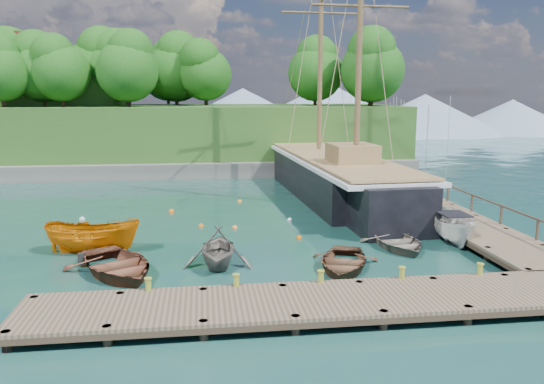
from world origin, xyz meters
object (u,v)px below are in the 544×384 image
(rowboat_2, at_px, (343,269))
(schooner, at_px, (335,179))
(rowboat_1, at_px, (218,266))
(motorboat_orange, at_px, (94,253))
(rowboat_0, at_px, (118,274))
(cabin_boat_white, at_px, (452,242))
(rowboat_3, at_px, (398,248))

(rowboat_2, bearing_deg, schooner, 97.00)
(rowboat_1, bearing_deg, motorboat_orange, 159.58)
(rowboat_2, bearing_deg, rowboat_0, -163.31)
(rowboat_1, relative_size, cabin_boat_white, 0.81)
(motorboat_orange, xyz_separation_m, cabin_boat_white, (17.13, -0.45, 0.00))
(rowboat_0, xyz_separation_m, rowboat_3, (12.59, 2.10, 0.00))
(motorboat_orange, bearing_deg, schooner, -41.08)
(rowboat_3, relative_size, cabin_boat_white, 0.93)
(rowboat_1, xyz_separation_m, schooner, (8.65, 14.33, 1.24))
(rowboat_0, xyz_separation_m, rowboat_1, (4.08, 0.53, 0.00))
(schooner, bearing_deg, cabin_boat_white, -79.71)
(rowboat_2, distance_m, schooner, 15.82)
(motorboat_orange, bearing_deg, rowboat_3, -84.74)
(rowboat_1, xyz_separation_m, rowboat_2, (5.14, -1.04, 0.00))
(rowboat_2, bearing_deg, cabin_boat_white, 46.51)
(rowboat_2, bearing_deg, rowboat_3, 57.55)
(rowboat_1, xyz_separation_m, rowboat_3, (8.51, 1.57, 0.00))
(motorboat_orange, distance_m, schooner, 18.50)
(rowboat_2, relative_size, schooner, 0.14)
(rowboat_2, relative_size, cabin_boat_white, 0.94)
(rowboat_2, xyz_separation_m, cabin_boat_white, (6.37, 3.20, 0.00))
(schooner, bearing_deg, rowboat_0, -133.53)
(rowboat_1, relative_size, schooner, 0.12)
(rowboat_1, relative_size, rowboat_2, 0.86)
(cabin_boat_white, bearing_deg, rowboat_2, -145.32)
(cabin_boat_white, distance_m, schooner, 12.57)
(cabin_boat_white, bearing_deg, rowboat_3, -160.81)
(rowboat_2, bearing_deg, motorboat_orange, -178.91)
(rowboat_1, relative_size, motorboat_orange, 0.79)
(rowboat_0, relative_size, cabin_boat_white, 1.14)
(motorboat_orange, height_order, cabin_boat_white, motorboat_orange)
(rowboat_0, bearing_deg, cabin_boat_white, -18.13)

